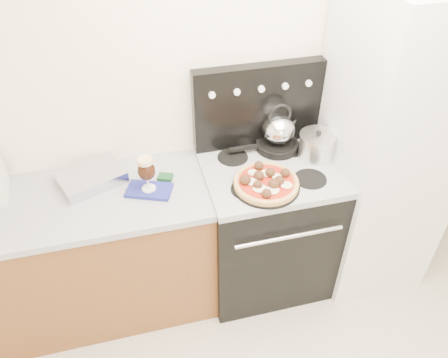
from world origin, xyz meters
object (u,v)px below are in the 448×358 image
object	(u,v)px
skillet	(277,145)
tea_kettle	(279,127)
pizza_pan	(266,186)
pizza	(266,182)
stock_pot	(316,147)
base_cabinet	(87,259)
stove_body	(265,228)
fridge	(385,149)
beer_glass	(147,174)
oven_mitt	(149,190)

from	to	relation	value
skillet	tea_kettle	xyz separation A→B (m)	(0.00, 0.00, 0.13)
skillet	tea_kettle	world-z (taller)	tea_kettle
pizza_pan	tea_kettle	world-z (taller)	tea_kettle
pizza	stock_pot	xyz separation A→B (m)	(0.36, 0.19, 0.04)
base_cabinet	tea_kettle	xyz separation A→B (m)	(1.21, 0.15, 0.64)
stove_body	fridge	bearing A→B (deg)	-2.05
pizza	stock_pot	world-z (taller)	stock_pot
beer_glass	skillet	world-z (taller)	beer_glass
stove_body	fridge	xyz separation A→B (m)	(0.70, -0.03, 0.51)
skillet	pizza	bearing A→B (deg)	-118.78
base_cabinet	pizza_pan	distance (m)	1.15
pizza_pan	pizza	bearing A→B (deg)	180.00
base_cabinet	pizza_pan	size ratio (longest dim) A/B	4.00
pizza_pan	stove_body	bearing A→B (deg)	62.92
fridge	pizza	world-z (taller)	fridge
beer_glass	stock_pot	size ratio (longest dim) A/B	1.01
base_cabinet	tea_kettle	world-z (taller)	tea_kettle
pizza_pan	tea_kettle	distance (m)	0.40
beer_glass	pizza	world-z (taller)	beer_glass
stove_body	skillet	xyz separation A→B (m)	(0.10, 0.17, 0.50)
pizza_pan	skillet	distance (m)	0.37
base_cabinet	fridge	world-z (taller)	fridge
fridge	skillet	xyz separation A→B (m)	(-0.60, 0.20, -0.01)
stove_body	stock_pot	distance (m)	0.62
stove_body	pizza	bearing A→B (deg)	-117.08
pizza_pan	pizza	distance (m)	0.03
beer_glass	pizza_pan	bearing A→B (deg)	-12.69
fridge	pizza	xyz separation A→B (m)	(-0.78, -0.13, 0.01)
pizza_pan	skillet	size ratio (longest dim) A/B	1.44
base_cabinet	beer_glass	world-z (taller)	beer_glass
base_cabinet	stove_body	size ratio (longest dim) A/B	1.65
fridge	skillet	world-z (taller)	fridge
pizza_pan	stock_pot	size ratio (longest dim) A/B	1.81
stove_body	pizza	world-z (taller)	pizza
base_cabinet	pizza	world-z (taller)	pizza
base_cabinet	beer_glass	size ratio (longest dim) A/B	7.19
fridge	stock_pot	size ratio (longest dim) A/B	9.49
stock_pot	stove_body	bearing A→B (deg)	-172.68
skillet	stock_pot	xyz separation A→B (m)	(0.19, -0.14, 0.05)
tea_kettle	stove_body	bearing A→B (deg)	-125.46
beer_glass	tea_kettle	bearing A→B (deg)	13.32
beer_glass	tea_kettle	size ratio (longest dim) A/B	0.94
oven_mitt	pizza_pan	size ratio (longest dim) A/B	0.66
skillet	tea_kettle	bearing A→B (deg)	0.00
fridge	pizza_pan	bearing A→B (deg)	-170.79
oven_mitt	skillet	distance (m)	0.81
oven_mitt	beer_glass	distance (m)	0.11
base_cabinet	skillet	size ratio (longest dim) A/B	5.75
fridge	stock_pot	xyz separation A→B (m)	(-0.41, 0.06, 0.04)
stock_pot	fridge	bearing A→B (deg)	-8.54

